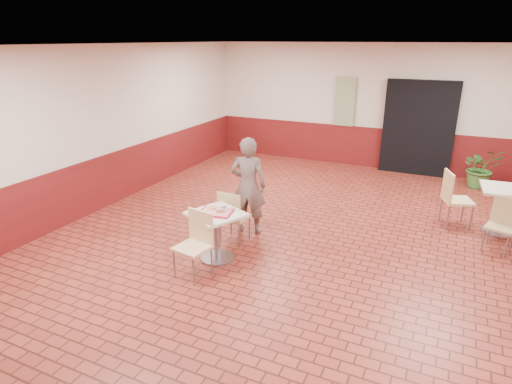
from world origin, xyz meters
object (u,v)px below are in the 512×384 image
at_px(chair_main_front, 196,241).
at_px(chair_second_left, 453,196).
at_px(potted_plant, 481,168).
at_px(ring_donut, 212,207).
at_px(paper_cup, 224,207).
at_px(serving_tray, 216,212).
at_px(main_table, 216,228).
at_px(chair_main_back, 232,214).
at_px(second_table, 504,203).
at_px(customer, 248,186).
at_px(long_john_donut, 220,211).
at_px(chair_second_front, 502,222).

height_order(chair_main_front, chair_second_left, chair_second_left).
height_order(chair_main_front, potted_plant, chair_main_front).
height_order(ring_donut, paper_cup, paper_cup).
bearing_deg(serving_tray, main_table, 0.00).
bearing_deg(ring_donut, chair_main_back, 83.37).
relative_size(chair_main_back, chair_second_left, 0.90).
bearing_deg(ring_donut, second_table, 34.78).
height_order(second_table, chair_second_left, chair_second_left).
bearing_deg(chair_main_back, potted_plant, -126.00).
height_order(paper_cup, potted_plant, potted_plant).
relative_size(customer, ring_donut, 14.58).
distance_m(chair_main_back, potted_plant, 5.91).
distance_m(ring_donut, long_john_donut, 0.19).
height_order(chair_main_front, second_table, chair_main_front).
bearing_deg(long_john_donut, chair_second_left, 42.82).
height_order(paper_cup, second_table, paper_cup).
xyz_separation_m(main_table, chair_second_left, (3.07, 2.77, 0.05)).
distance_m(main_table, paper_cup, 0.33).
height_order(main_table, chair_second_front, chair_second_front).
height_order(chair_main_back, paper_cup, chair_main_back).
height_order(chair_main_front, chair_second_front, chair_main_front).
height_order(chair_main_back, serving_tray, chair_main_back).
xyz_separation_m(chair_main_back, customer, (0.04, 0.49, 0.33)).
xyz_separation_m(chair_main_front, second_table, (3.88, 3.29, 0.02)).
relative_size(long_john_donut, potted_plant, 0.16).
relative_size(chair_main_front, chair_second_left, 0.93).
bearing_deg(serving_tray, potted_plant, 55.71).
relative_size(chair_main_back, potted_plant, 0.98).
distance_m(chair_main_front, long_john_donut, 0.57).
bearing_deg(potted_plant, customer, -130.52).
relative_size(main_table, long_john_donut, 5.12).
relative_size(long_john_donut, paper_cup, 1.75).
relative_size(ring_donut, paper_cup, 1.36).
bearing_deg(serving_tray, chair_main_back, 94.00).
bearing_deg(ring_donut, serving_tray, -31.76).
distance_m(paper_cup, potted_plant, 6.23).
xyz_separation_m(chair_second_front, potted_plant, (-0.21, 3.13, -0.02)).
bearing_deg(ring_donut, potted_plant, 54.66).
height_order(long_john_donut, chair_second_left, chair_second_left).
relative_size(ring_donut, potted_plant, 0.13).
relative_size(paper_cup, potted_plant, 0.09).
relative_size(chair_main_back, serving_tray, 1.90).
xyz_separation_m(customer, serving_tray, (0.00, -1.06, -0.07)).
relative_size(chair_main_front, long_john_donut, 6.33).
xyz_separation_m(chair_main_front, serving_tray, (0.04, 0.49, 0.24)).
bearing_deg(chair_second_front, chair_second_left, 153.09).
bearing_deg(customer, main_table, 76.21).
bearing_deg(chair_second_front, customer, -148.40).
relative_size(ring_donut, second_table, 0.14).
xyz_separation_m(chair_main_front, paper_cup, (0.12, 0.59, 0.30)).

